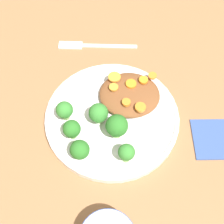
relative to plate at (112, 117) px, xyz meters
name	(u,v)px	position (x,y,z in m)	size (l,w,h in m)	color
ground_plane	(112,120)	(0.00, 0.00, -0.01)	(4.00, 4.00, 0.00)	#8C603D
plate	(112,117)	(0.00, 0.00, 0.00)	(0.28, 0.28, 0.02)	silver
stew_mound	(130,94)	(0.03, 0.05, 0.02)	(0.13, 0.12, 0.03)	brown
broccoli_floret_0	(72,129)	(-0.07, -0.05, 0.03)	(0.04, 0.04, 0.05)	#759E51
broccoli_floret_1	(117,126)	(0.01, -0.04, 0.04)	(0.04, 0.04, 0.06)	#7FA85B
broccoli_floret_2	(127,153)	(0.03, -0.10, 0.04)	(0.03, 0.03, 0.05)	#7FA85B
broccoli_floret_3	(98,113)	(-0.03, -0.01, 0.04)	(0.04, 0.04, 0.05)	#7FA85B
broccoli_floret_4	(80,150)	(-0.05, -0.10, 0.03)	(0.04, 0.04, 0.05)	#759E51
broccoli_floret_5	(65,110)	(-0.09, -0.01, 0.03)	(0.03, 0.03, 0.05)	#7FA85B
carrot_slice_0	(131,84)	(0.04, 0.06, 0.03)	(0.02, 0.02, 0.00)	orange
carrot_slice_1	(126,102)	(0.03, 0.02, 0.03)	(0.02, 0.02, 0.01)	orange
carrot_slice_2	(116,87)	(0.00, 0.05, 0.03)	(0.02, 0.02, 0.00)	orange
carrot_slice_3	(140,107)	(0.06, 0.01, 0.03)	(0.02, 0.02, 0.01)	orange
carrot_slice_4	(143,80)	(0.06, 0.08, 0.03)	(0.02, 0.02, 0.01)	orange
carrot_slice_5	(152,76)	(0.08, 0.09, 0.03)	(0.02, 0.02, 0.00)	orange
carrot_slice_6	(113,77)	(0.00, 0.08, 0.03)	(0.03, 0.03, 0.00)	orange
fork	(90,45)	(-0.07, 0.21, -0.01)	(0.20, 0.03, 0.01)	silver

